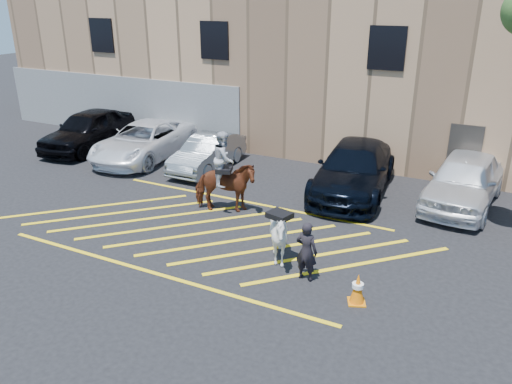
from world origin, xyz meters
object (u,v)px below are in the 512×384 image
at_px(car_blue_suv, 354,169).
at_px(traffic_cone, 358,288).
at_px(car_white_suv, 464,180).
at_px(car_black_suv, 88,130).
at_px(car_silver_sedan, 208,153).
at_px(handler, 306,251).
at_px(saddled_white, 279,236).
at_px(car_white_pickup, 144,141).
at_px(mounted_bay, 224,180).

distance_m(car_blue_suv, traffic_cone, 6.85).
bearing_deg(car_white_suv, car_black_suv, -172.19).
xyz_separation_m(car_silver_sedan, car_blue_suv, (5.72, 0.24, 0.16)).
distance_m(car_black_suv, handler, 13.83).
xyz_separation_m(car_blue_suv, car_white_suv, (3.47, 0.43, 0.02)).
relative_size(car_black_suv, saddled_white, 3.12).
xyz_separation_m(saddled_white, traffic_cone, (2.28, -0.88, -0.38)).
bearing_deg(car_silver_sedan, car_black_suv, 178.35).
height_order(saddled_white, traffic_cone, saddled_white).
bearing_deg(saddled_white, handler, -26.73).
xyz_separation_m(car_black_suv, car_silver_sedan, (6.14, -0.05, -0.19)).
xyz_separation_m(car_white_pickup, traffic_cone, (10.78, -6.28, -0.37)).
height_order(car_white_pickup, saddled_white, car_white_pickup).
bearing_deg(car_black_suv, saddled_white, -31.35).
relative_size(car_black_suv, car_white_pickup, 0.93).
distance_m(mounted_bay, saddled_white, 3.54).
distance_m(car_silver_sedan, traffic_cone, 9.98).
relative_size(car_black_suv, car_blue_suv, 0.89).
height_order(car_white_pickup, handler, handler).
height_order(car_white_pickup, car_blue_suv, car_blue_suv).
height_order(car_white_suv, saddled_white, car_white_suv).
relative_size(car_black_suv, traffic_cone, 6.82).
bearing_deg(car_white_pickup, car_blue_suv, -3.35).
height_order(car_black_suv, saddled_white, car_black_suv).
bearing_deg(car_white_suv, saddled_white, -116.04).
xyz_separation_m(car_white_pickup, car_white_suv, (12.24, 0.69, 0.09)).
bearing_deg(traffic_cone, car_blue_suv, 107.12).
distance_m(car_blue_suv, handler, 6.14).
relative_size(car_black_suv, car_silver_sedan, 1.25).
bearing_deg(car_blue_suv, car_white_pickup, 176.43).
height_order(mounted_bay, traffic_cone, mounted_bay).
relative_size(car_white_pickup, handler, 3.59).
bearing_deg(car_white_suv, car_blue_suv, -167.41).
relative_size(car_blue_suv, handler, 3.78).
xyz_separation_m(handler, traffic_cone, (1.38, -0.43, -0.38)).
bearing_deg(car_black_suv, handler, -31.46).
xyz_separation_m(car_blue_suv, handler, (0.64, -6.11, -0.07)).
bearing_deg(car_blue_suv, handler, -89.29).
distance_m(car_silver_sedan, car_white_suv, 9.22).
distance_m(car_silver_sedan, handler, 8.66).
xyz_separation_m(handler, saddled_white, (-0.90, 0.46, 0.00)).
distance_m(car_black_suv, car_blue_suv, 11.86).
xyz_separation_m(car_black_suv, traffic_cone, (13.87, -6.35, -0.48)).
bearing_deg(traffic_cone, saddled_white, 158.88).
xyz_separation_m(car_silver_sedan, traffic_cone, (7.73, -6.30, -0.29)).
xyz_separation_m(handler, mounted_bay, (-3.71, 2.59, 0.30)).
distance_m(car_black_suv, car_white_pickup, 3.10).
bearing_deg(mounted_bay, car_white_suv, 31.10).
distance_m(car_silver_sedan, saddled_white, 7.69).
xyz_separation_m(car_white_suv, mounted_bay, (-6.54, -3.95, 0.21)).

